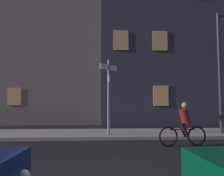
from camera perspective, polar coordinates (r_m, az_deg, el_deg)
The scene contains 6 objects.
sidewalk_kerb at distance 10.57m, azimuth -2.61°, elevation -12.23°, with size 40.00×2.85×0.14m, color #9E9991.
signpost at distance 9.79m, azimuth -0.91°, elevation -0.61°, with size 0.82×1.74×3.45m.
street_lamp at distance 11.72m, azimuth 27.97°, elevation 6.49°, with size 1.67×0.28×5.86m.
cyclist at distance 8.33m, azimuth 18.82°, elevation -9.60°, with size 1.82×0.36×1.61m.
building_left_block at distance 21.39m, azimuth -20.15°, elevation 18.72°, with size 13.96×7.66×19.48m.
building_right_block at distance 19.48m, azimuth 16.32°, elevation 21.32°, with size 11.93×8.38×19.70m.
Camera 1 is at (-0.05, -4.23, 1.61)m, focal length 33.87 mm.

